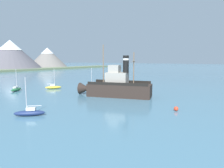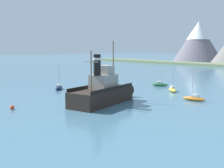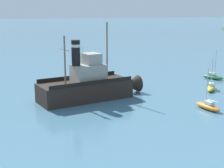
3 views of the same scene
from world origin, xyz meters
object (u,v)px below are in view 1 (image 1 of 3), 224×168
old_tugboat (117,87)px  sailboat_orange (92,85)px  sailboat_grey (125,81)px  sailboat_green (16,89)px  sailboat_yellow (53,87)px  sailboat_navy (30,112)px  mooring_buoy (176,109)px

old_tugboat → sailboat_orange: bearing=58.6°
sailboat_grey → sailboat_green: (-28.00, 11.62, 0.00)m
sailboat_yellow → sailboat_navy: 23.55m
sailboat_yellow → sailboat_navy: bearing=-136.0°
old_tugboat → sailboat_orange: 15.09m
mooring_buoy → sailboat_grey: bearing=43.1°
sailboat_grey → old_tugboat: bearing=-152.9°
old_tugboat → sailboat_yellow: bearing=92.2°
sailboat_yellow → sailboat_orange: same height
sailboat_grey → sailboat_orange: same height
sailboat_yellow → sailboat_green: 8.11m
sailboat_grey → sailboat_navy: bearing=-166.8°
mooring_buoy → sailboat_green: bearing=94.9°
sailboat_green → sailboat_grey: bearing=-22.5°
sailboat_navy → sailboat_yellow: bearing=44.0°
old_tugboat → sailboat_yellow: old_tugboat is taller
old_tugboat → sailboat_grey: (20.35, 10.41, -1.40)m
sailboat_orange → sailboat_green: (-15.49, 9.21, 0.00)m
sailboat_navy → sailboat_grey: bearing=13.2°
sailboat_orange → mooring_buoy: sailboat_orange is taller
sailboat_grey → mooring_buoy: bearing=-136.9°
old_tugboat → mooring_buoy: size_ratio=23.71×
sailboat_yellow → sailboat_orange: 9.90m
sailboat_green → mooring_buoy: bearing=-85.1°
sailboat_orange → sailboat_green: bearing=149.3°
old_tugboat → sailboat_grey: 22.90m
old_tugboat → sailboat_green: 23.37m
sailboat_grey → sailboat_green: size_ratio=1.00×
sailboat_yellow → sailboat_green: size_ratio=1.00×
sailboat_navy → sailboat_green: bearing=64.1°
sailboat_grey → sailboat_navy: same height
sailboat_green → sailboat_navy: 22.79m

